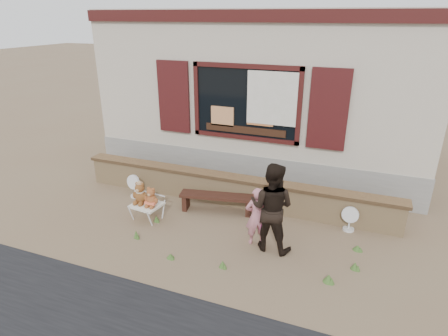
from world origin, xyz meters
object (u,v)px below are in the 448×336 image
at_px(folding_chair, 147,205).
at_px(child, 256,216).
at_px(teddy_bear_right, 151,196).
at_px(adult, 272,207).
at_px(teddy_bear_left, 140,192).
at_px(bench, 217,199).

distance_m(folding_chair, child, 2.31).
relative_size(teddy_bear_right, adult, 0.25).
height_order(teddy_bear_right, adult, adult).
xyz_separation_m(folding_chair, teddy_bear_left, (-0.14, 0.02, 0.26)).
xyz_separation_m(teddy_bear_left, teddy_bear_right, (0.28, -0.04, -0.02)).
bearing_deg(folding_chair, bench, 41.37).
xyz_separation_m(teddy_bear_left, adult, (2.72, -0.10, 0.24)).
distance_m(bench, teddy_bear_left, 1.57).
distance_m(teddy_bear_left, teddy_bear_right, 0.28).
bearing_deg(adult, teddy_bear_right, 3.05).
xyz_separation_m(teddy_bear_left, child, (2.44, -0.05, -0.02)).
bearing_deg(teddy_bear_left, folding_chair, 0.00).
xyz_separation_m(bench, folding_chair, (-1.20, -0.80, 0.02)).
xyz_separation_m(folding_chair, child, (2.30, -0.03, 0.24)).
bearing_deg(bench, folding_chair, -156.83).
relative_size(folding_chair, child, 0.56).
distance_m(folding_chair, adult, 2.63).
relative_size(folding_chair, adult, 0.38).
distance_m(bench, adult, 1.72).
relative_size(teddy_bear_left, child, 0.41).
bearing_deg(adult, child, -5.77).
height_order(bench, adult, adult).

